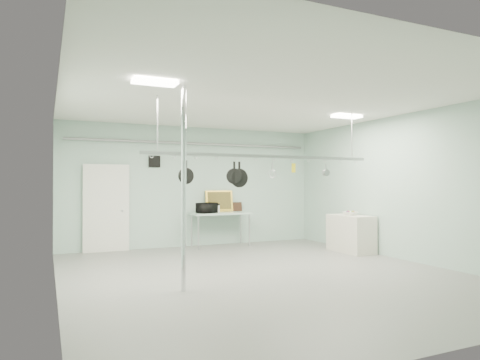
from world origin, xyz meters
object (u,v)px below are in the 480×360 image
skillet_right (239,174)px  microwave (207,208)px  pot_rack (265,155)px  fruit_bowl (350,213)px  chrome_pole (184,188)px  side_cabinet (351,234)px  skillet_mid (234,172)px  coffee_canister (217,209)px  prep_table (221,215)px  skillet_left (186,172)px

skillet_right → microwave: bearing=80.0°
pot_rack → fruit_bowl: 3.42m
chrome_pole → side_cabinet: (4.85, 2.00, -1.15)m
fruit_bowl → skillet_mid: skillet_mid is taller
side_cabinet → coffee_canister: 3.49m
chrome_pole → prep_table: size_ratio=2.00×
chrome_pole → coffee_canister: 4.78m
side_cabinet → skillet_left: size_ratio=2.96×
prep_table → skillet_right: bearing=-106.0°
chrome_pole → fruit_bowl: size_ratio=9.40×
prep_table → skillet_mid: size_ratio=4.04×
pot_rack → skillet_right: 0.66m
skillet_left → coffee_canister: bearing=54.6°
chrome_pole → coffee_canister: bearing=62.4°
pot_rack → fruit_bowl: size_ratio=14.09×
fruit_bowl → chrome_pole: bearing=-157.3°
prep_table → coffee_canister: size_ratio=8.20×
skillet_left → skillet_mid: 0.93m
chrome_pole → fruit_bowl: (4.86, 2.03, -0.66)m
prep_table → side_cabinet: 3.39m
side_cabinet → pot_rack: 3.62m
pot_rack → coffee_canister: size_ratio=24.61×
skillet_left → skillet_right: (1.04, 0.00, -0.03)m
prep_table → coffee_canister: coffee_canister is taller
prep_table → pot_rack: (-0.40, -3.30, 1.40)m
fruit_bowl → skillet_mid: (-3.61, -1.13, 0.95)m
pot_rack → microwave: bearing=90.6°
skillet_left → skillet_mid: (0.93, 0.00, 0.00)m
prep_table → microwave: 0.50m
microwave → coffee_canister: 0.36m
fruit_bowl → skillet_right: size_ratio=0.73×
coffee_canister → skillet_right: size_ratio=0.42×
pot_rack → skillet_mid: (-0.65, 0.00, -0.34)m
side_cabinet → skillet_right: bearing=-162.5°
coffee_canister → microwave: bearing=-160.8°
fruit_bowl → side_cabinet: bearing=-114.5°
skillet_right → chrome_pole: bearing=-147.4°
side_cabinet → pot_rack: (-2.95, -1.10, 1.78)m
pot_rack → skillet_left: size_ratio=11.85×
prep_table → skillet_left: skillet_left is taller
coffee_canister → skillet_left: size_ratio=0.48×
skillet_right → prep_table: bearing=73.1°
pot_rack → coffee_canister: 3.53m
chrome_pole → skillet_left: bearing=70.6°
microwave → coffee_canister: (0.33, 0.12, -0.04)m
microwave → skillet_left: skillet_left is taller
chrome_pole → coffee_canister: (2.20, 4.20, -0.60)m
microwave → prep_table: bearing=173.4°
skillet_left → microwave: bearing=58.4°
prep_table → side_cabinet: size_ratio=1.33×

